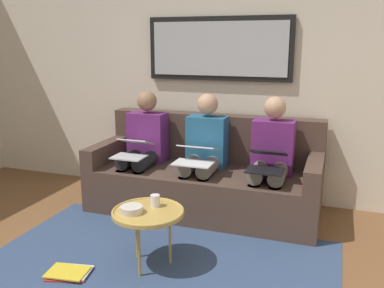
{
  "coord_description": "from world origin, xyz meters",
  "views": [
    {
      "loc": [
        -1.18,
        1.64,
        1.61
      ],
      "look_at": [
        0.0,
        -1.7,
        0.75
      ],
      "focal_mm": 39.06,
      "sensor_mm": 36.0,
      "label": 1
    }
  ],
  "objects_px": {
    "person_middle": "(204,150)",
    "laptop_silver": "(133,148)",
    "person_left": "(271,156)",
    "coffee_table": "(148,213)",
    "laptop_black": "(267,160)",
    "bowl": "(131,210)",
    "couch": "(206,178)",
    "framed_mirror": "(219,49)",
    "magazine_stack": "(69,273)",
    "laptop_white": "(196,154)",
    "cup": "(155,201)",
    "person_right": "(144,145)"
  },
  "relations": [
    {
      "from": "laptop_black",
      "to": "coffee_table",
      "type": "bearing_deg",
      "value": 52.91
    },
    {
      "from": "person_middle",
      "to": "laptop_white",
      "type": "height_order",
      "value": "person_middle"
    },
    {
      "from": "laptop_silver",
      "to": "laptop_black",
      "type": "bearing_deg",
      "value": -179.85
    },
    {
      "from": "coffee_table",
      "to": "bowl",
      "type": "bearing_deg",
      "value": 35.6
    },
    {
      "from": "framed_mirror",
      "to": "magazine_stack",
      "type": "distance_m",
      "value": 2.51
    },
    {
      "from": "couch",
      "to": "laptop_silver",
      "type": "height_order",
      "value": "couch"
    },
    {
      "from": "bowl",
      "to": "person_middle",
      "type": "height_order",
      "value": "person_middle"
    },
    {
      "from": "person_middle",
      "to": "magazine_stack",
      "type": "distance_m",
      "value": 1.67
    },
    {
      "from": "coffee_table",
      "to": "cup",
      "type": "bearing_deg",
      "value": -98.82
    },
    {
      "from": "coffee_table",
      "to": "person_left",
      "type": "xyz_separation_m",
      "value": [
        -0.69,
        -1.15,
        0.19
      ]
    },
    {
      "from": "laptop_white",
      "to": "laptop_silver",
      "type": "bearing_deg",
      "value": -0.59
    },
    {
      "from": "coffee_table",
      "to": "laptop_silver",
      "type": "height_order",
      "value": "laptop_silver"
    },
    {
      "from": "laptop_silver",
      "to": "magazine_stack",
      "type": "bearing_deg",
      "value": 94.74
    },
    {
      "from": "cup",
      "to": "person_left",
      "type": "height_order",
      "value": "person_left"
    },
    {
      "from": "cup",
      "to": "magazine_stack",
      "type": "distance_m",
      "value": 0.79
    },
    {
      "from": "magazine_stack",
      "to": "couch",
      "type": "bearing_deg",
      "value": -109.36
    },
    {
      "from": "laptop_black",
      "to": "magazine_stack",
      "type": "xyz_separation_m",
      "value": [
        1.18,
        1.23,
        -0.61
      ]
    },
    {
      "from": "framed_mirror",
      "to": "laptop_white",
      "type": "distance_m",
      "value": 1.15
    },
    {
      "from": "couch",
      "to": "laptop_black",
      "type": "height_order",
      "value": "couch"
    },
    {
      "from": "laptop_black",
      "to": "bowl",
      "type": "bearing_deg",
      "value": 51.32
    },
    {
      "from": "person_left",
      "to": "coffee_table",
      "type": "bearing_deg",
      "value": 58.86
    },
    {
      "from": "laptop_black",
      "to": "person_middle",
      "type": "height_order",
      "value": "person_middle"
    },
    {
      "from": "bowl",
      "to": "magazine_stack",
      "type": "distance_m",
      "value": 0.63
    },
    {
      "from": "person_left",
      "to": "person_middle",
      "type": "distance_m",
      "value": 0.64
    },
    {
      "from": "bowl",
      "to": "coffee_table",
      "type": "bearing_deg",
      "value": -144.4
    },
    {
      "from": "laptop_black",
      "to": "laptop_white",
      "type": "distance_m",
      "value": 0.64
    },
    {
      "from": "cup",
      "to": "person_middle",
      "type": "height_order",
      "value": "person_middle"
    },
    {
      "from": "framed_mirror",
      "to": "bowl",
      "type": "relative_size",
      "value": 9.24
    },
    {
      "from": "bowl",
      "to": "framed_mirror",
      "type": "bearing_deg",
      "value": -95.12
    },
    {
      "from": "couch",
      "to": "person_middle",
      "type": "distance_m",
      "value": 0.31
    },
    {
      "from": "cup",
      "to": "bowl",
      "type": "distance_m",
      "value": 0.2
    },
    {
      "from": "cup",
      "to": "person_left",
      "type": "bearing_deg",
      "value": -122.81
    },
    {
      "from": "coffee_table",
      "to": "magazine_stack",
      "type": "height_order",
      "value": "coffee_table"
    },
    {
      "from": "couch",
      "to": "magazine_stack",
      "type": "relative_size",
      "value": 6.76
    },
    {
      "from": "magazine_stack",
      "to": "laptop_black",
      "type": "bearing_deg",
      "value": -133.71
    },
    {
      "from": "framed_mirror",
      "to": "person_left",
      "type": "distance_m",
      "value": 1.23
    },
    {
      "from": "person_left",
      "to": "laptop_black",
      "type": "xyz_separation_m",
      "value": [
        0.0,
        0.23,
        0.02
      ]
    },
    {
      "from": "laptop_white",
      "to": "laptop_silver",
      "type": "relative_size",
      "value": 0.96
    },
    {
      "from": "person_middle",
      "to": "laptop_silver",
      "type": "distance_m",
      "value": 0.68
    },
    {
      "from": "coffee_table",
      "to": "laptop_silver",
      "type": "relative_size",
      "value": 1.4
    },
    {
      "from": "person_middle",
      "to": "coffee_table",
      "type": "bearing_deg",
      "value": 87.3
    },
    {
      "from": "coffee_table",
      "to": "laptop_white",
      "type": "bearing_deg",
      "value": -93.41
    },
    {
      "from": "cup",
      "to": "laptop_black",
      "type": "relative_size",
      "value": 0.23
    },
    {
      "from": "laptop_black",
      "to": "person_left",
      "type": "bearing_deg",
      "value": -90.0
    },
    {
      "from": "framed_mirror",
      "to": "magazine_stack",
      "type": "xyz_separation_m",
      "value": [
        0.54,
        1.92,
        -1.53
      ]
    },
    {
      "from": "person_middle",
      "to": "person_right",
      "type": "distance_m",
      "value": 0.64
    },
    {
      "from": "cup",
      "to": "magazine_stack",
      "type": "relative_size",
      "value": 0.28
    },
    {
      "from": "person_left",
      "to": "laptop_white",
      "type": "xyz_separation_m",
      "value": [
        0.64,
        0.24,
        0.02
      ]
    },
    {
      "from": "person_left",
      "to": "laptop_black",
      "type": "relative_size",
      "value": 2.94
    },
    {
      "from": "person_middle",
      "to": "laptop_black",
      "type": "bearing_deg",
      "value": 160.18
    }
  ]
}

